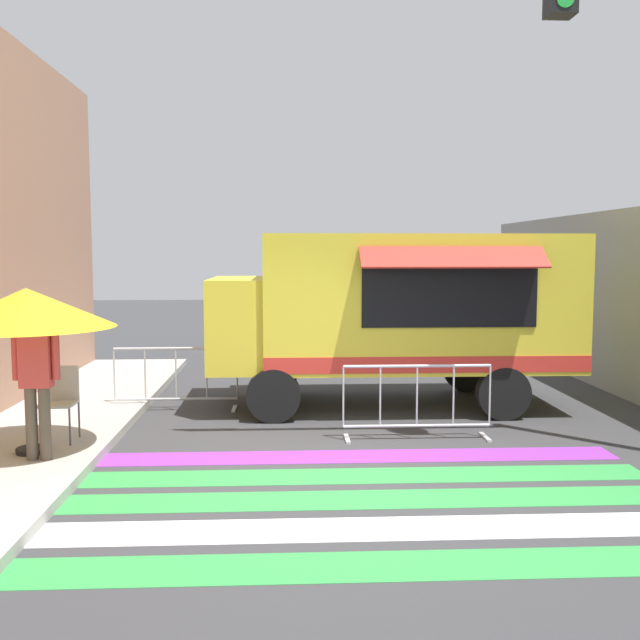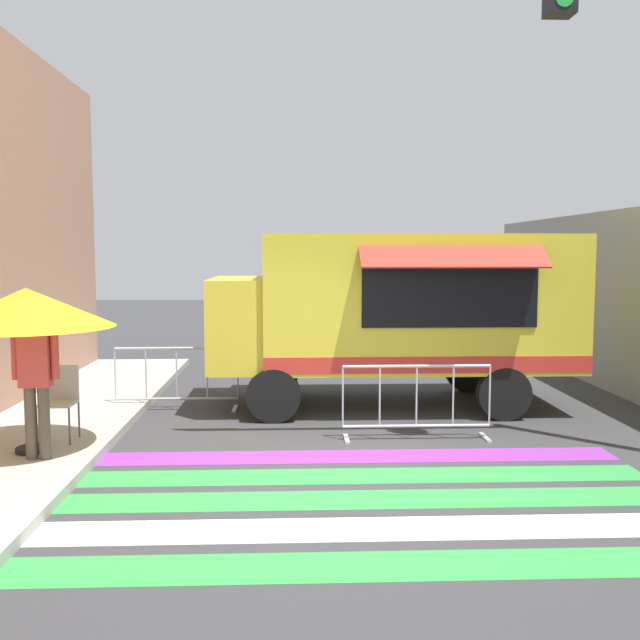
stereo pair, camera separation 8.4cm
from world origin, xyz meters
name	(u,v)px [view 2 (the right image)]	position (x,y,z in m)	size (l,w,h in m)	color
ground_plane	(356,474)	(0.00, 0.00, 0.00)	(60.00, 60.00, 0.00)	#38383A
crosswalk_painted	(364,499)	(0.00, -0.84, 0.00)	(6.40, 3.60, 0.01)	green
food_truck	(389,306)	(0.84, 3.58, 1.62)	(5.66, 2.81, 2.74)	yellow
traffic_signal_pole	(615,80)	(3.02, 0.52, 4.44)	(4.74, 0.29, 6.51)	#515456
patio_umbrella	(26,308)	(-3.79, 0.61, 1.82)	(2.02, 2.02, 1.94)	black
folding_chair	(60,395)	(-3.63, 1.19, 0.68)	(0.42, 0.42, 0.92)	#4C4C51
vendor_person	(36,371)	(-3.61, 0.32, 1.14)	(0.53, 0.23, 1.77)	brown
barricade_front	(416,403)	(0.93, 1.45, 0.49)	(1.98, 0.44, 1.00)	#B7BABF
barricade_side	(177,379)	(-2.52, 3.36, 0.49)	(1.93, 0.44, 1.00)	#B7BABF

